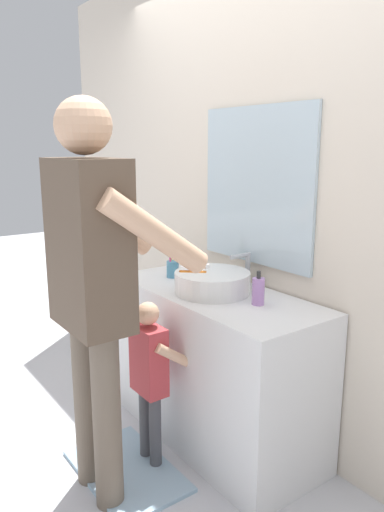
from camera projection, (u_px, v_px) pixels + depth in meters
ground_plane at (169, 454)px, 2.55m from camera, size 14.00×14.00×0.00m
back_wall at (263, 189)px, 2.61m from camera, size 4.40×0.10×2.70m
vanity_cabinet at (214, 366)px, 2.63m from camera, size 1.25×0.54×0.83m
sink_basin at (212, 282)px, 2.51m from camera, size 0.39×0.39×0.11m
faucet at (246, 271)px, 2.64m from camera, size 0.18×0.14×0.18m
toothbrush_cup at (172, 268)px, 2.81m from camera, size 0.07×0.07×0.21m
soap_bottle at (258, 291)px, 2.32m from camera, size 0.06×0.06×0.16m
bath_mat at (127, 471)px, 2.40m from camera, size 0.64×0.40×0.02m
child_toddler at (150, 369)px, 2.38m from camera, size 0.26×0.26×0.86m
adult_parent at (94, 270)px, 2.06m from camera, size 0.55×0.58×1.77m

